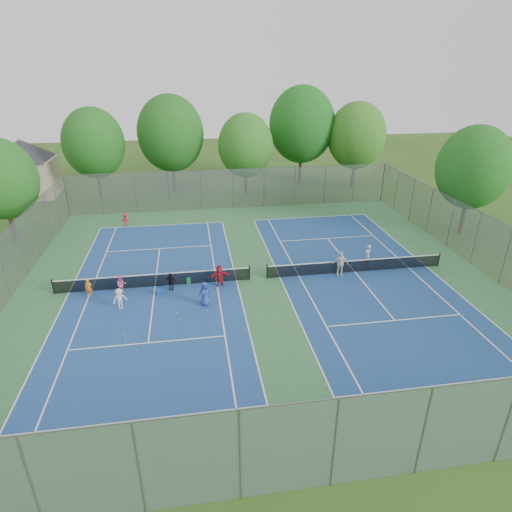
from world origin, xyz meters
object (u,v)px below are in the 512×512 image
at_px(net_left, 154,280).
at_px(net_right, 355,266).
at_px(ball_crate, 159,292).
at_px(instructor, 367,256).
at_px(ball_hopper, 188,280).

distance_m(net_left, net_right, 14.00).
height_order(net_right, ball_crate, net_right).
distance_m(ball_crate, instructor, 14.92).
xyz_separation_m(net_left, instructor, (15.14, 0.73, 0.41)).
bearing_deg(instructor, ball_crate, -24.76).
xyz_separation_m(net_right, instructor, (1.14, 0.73, 0.41)).
bearing_deg(ball_crate, net_left, 107.39).
relative_size(net_left, net_right, 1.00).
relative_size(net_right, ball_crate, 34.40).
height_order(ball_crate, ball_hopper, ball_hopper).
distance_m(net_right, ball_hopper, 11.77).
height_order(net_left, ball_hopper, net_left).
bearing_deg(ball_hopper, instructor, 2.94).
relative_size(net_left, ball_crate, 34.40).
bearing_deg(net_right, ball_hopper, 179.70).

